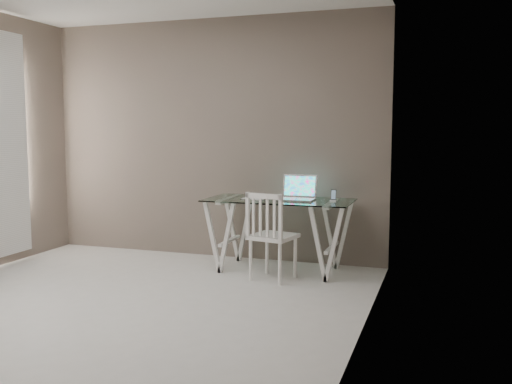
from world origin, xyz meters
TOP-DOWN VIEW (x-y plane):
  - room at (-0.06, 0.02)m, footprint 4.50×4.52m
  - desk at (0.93, 1.81)m, footprint 1.50×0.70m
  - chair at (0.95, 1.39)m, footprint 0.47×0.47m
  - laptop at (1.11, 1.87)m, footprint 0.36×0.31m
  - keyboard at (0.67, 1.74)m, footprint 0.25×0.11m
  - mouse at (0.75, 1.63)m, footprint 0.10×0.06m
  - phone_dock at (1.48, 1.85)m, footprint 0.06×0.06m

SIDE VIEW (x-z plane):
  - desk at x=0.93m, z-range 0.01..0.76m
  - chair at x=0.95m, z-range 0.04..0.91m
  - keyboard at x=0.67m, z-range 0.75..0.75m
  - mouse at x=0.75m, z-range 0.75..0.78m
  - phone_dock at x=1.48m, z-range 0.72..0.84m
  - laptop at x=1.11m, z-range 0.68..0.93m
  - room at x=-0.06m, z-range 0.36..3.07m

